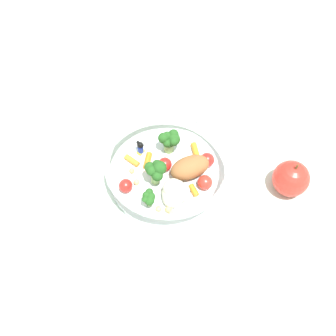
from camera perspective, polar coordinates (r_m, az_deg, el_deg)
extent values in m
plane|color=silver|center=(0.76, 0.92, -0.83)|extent=(2.40, 2.40, 0.00)
cylinder|color=white|center=(0.75, 0.00, -1.08)|extent=(0.21, 0.21, 0.01)
torus|color=white|center=(0.71, 0.00, 0.92)|extent=(0.22, 0.22, 0.01)
ellipsoid|color=#935B33|center=(0.73, 3.09, 0.08)|extent=(0.08, 0.07, 0.04)
cylinder|color=#8EB766|center=(0.72, -1.80, -1.35)|extent=(0.01, 0.01, 0.03)
sphere|color=#23561E|center=(0.70, -1.20, 0.04)|extent=(0.03, 0.03, 0.03)
sphere|color=#23561E|center=(0.70, -1.57, 0.52)|extent=(0.02, 0.02, 0.02)
sphere|color=#23561E|center=(0.70, -2.61, 0.13)|extent=(0.02, 0.02, 0.02)
sphere|color=#23561E|center=(0.70, -2.32, -0.35)|extent=(0.02, 0.02, 0.02)
sphere|color=#23561E|center=(0.70, -1.51, -1.05)|extent=(0.02, 0.02, 0.02)
cylinder|color=#7FAD5B|center=(0.76, 0.11, 2.97)|extent=(0.02, 0.02, 0.02)
sphere|color=#23561E|center=(0.75, 0.96, 4.06)|extent=(0.02, 0.02, 0.02)
sphere|color=#23561E|center=(0.75, 0.42, 4.72)|extent=(0.02, 0.02, 0.02)
sphere|color=#23561E|center=(0.75, -0.10, 4.47)|extent=(0.02, 0.02, 0.02)
sphere|color=#23561E|center=(0.74, -0.64, 4.22)|extent=(0.02, 0.02, 0.02)
sphere|color=#23561E|center=(0.74, -0.09, 3.53)|extent=(0.02, 0.02, 0.02)
sphere|color=#23561E|center=(0.74, 0.49, 3.70)|extent=(0.02, 0.02, 0.02)
cylinder|color=#7FAD5B|center=(0.71, -2.68, -4.76)|extent=(0.01, 0.01, 0.02)
sphere|color=#23561E|center=(0.69, -2.42, -4.04)|extent=(0.02, 0.02, 0.02)
sphere|color=#23561E|center=(0.69, -2.64, -3.40)|extent=(0.01, 0.01, 0.01)
sphere|color=#23561E|center=(0.69, -3.07, -3.85)|extent=(0.01, 0.01, 0.01)
sphere|color=#23561E|center=(0.69, -3.22, -4.39)|extent=(0.01, 0.01, 0.01)
sphere|color=#23561E|center=(0.69, -2.60, -4.57)|extent=(0.02, 0.02, 0.02)
sphere|color=silver|center=(0.70, 1.72, -3.42)|extent=(0.04, 0.04, 0.04)
sphere|color=silver|center=(0.70, 1.11, -3.07)|extent=(0.04, 0.04, 0.04)
sphere|color=silver|center=(0.70, 0.70, -2.91)|extent=(0.04, 0.04, 0.04)
sphere|color=silver|center=(0.71, 0.33, -3.54)|extent=(0.03, 0.03, 0.03)
sphere|color=silver|center=(0.71, 0.65, -4.17)|extent=(0.04, 0.04, 0.04)
sphere|color=silver|center=(0.70, 1.53, -4.10)|extent=(0.03, 0.03, 0.03)
cube|color=yellow|center=(0.77, -3.83, 2.28)|extent=(0.02, 0.02, 0.00)
cylinder|color=#1933B2|center=(0.76, -3.87, 2.68)|extent=(0.02, 0.02, 0.02)
sphere|color=black|center=(0.75, -3.93, 3.24)|extent=(0.01, 0.01, 0.01)
sphere|color=black|center=(0.75, -3.65, 3.23)|extent=(0.01, 0.01, 0.01)
sphere|color=black|center=(0.75, -4.24, 3.60)|extent=(0.01, 0.01, 0.01)
cylinder|color=orange|center=(0.75, -2.87, 1.05)|extent=(0.02, 0.03, 0.01)
cylinder|color=orange|center=(0.77, 3.84, 2.49)|extent=(0.02, 0.03, 0.01)
cylinder|color=orange|center=(0.72, 3.63, -3.14)|extent=(0.02, 0.02, 0.01)
cylinder|color=orange|center=(0.76, -5.07, 1.05)|extent=(0.03, 0.03, 0.01)
sphere|color=red|center=(0.74, -0.45, 0.51)|extent=(0.03, 0.03, 0.03)
sphere|color=red|center=(0.72, 5.21, -2.02)|extent=(0.03, 0.03, 0.03)
sphere|color=red|center=(0.75, 5.50, 1.15)|extent=(0.03, 0.03, 0.03)
sphere|color=red|center=(0.72, -5.95, -2.49)|extent=(0.02, 0.02, 0.02)
sphere|color=tan|center=(0.70, 0.42, -6.33)|extent=(0.01, 0.01, 0.01)
sphere|color=tan|center=(0.74, 5.63, -1.56)|extent=(0.01, 0.01, 0.01)
sphere|color=tan|center=(0.70, 0.06, -5.82)|extent=(0.01, 0.01, 0.01)
sphere|color=#D1B775|center=(0.73, -4.44, -1.98)|extent=(0.01, 0.01, 0.01)
sphere|color=#D1B775|center=(0.70, -1.32, -5.72)|extent=(0.01, 0.01, 0.01)
sphere|color=tan|center=(0.74, -5.10, -0.65)|extent=(0.01, 0.01, 0.01)
sphere|color=red|center=(0.74, 16.86, -1.42)|extent=(0.07, 0.07, 0.07)
cylinder|color=brown|center=(0.71, 17.62, 0.16)|extent=(0.00, 0.00, 0.01)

